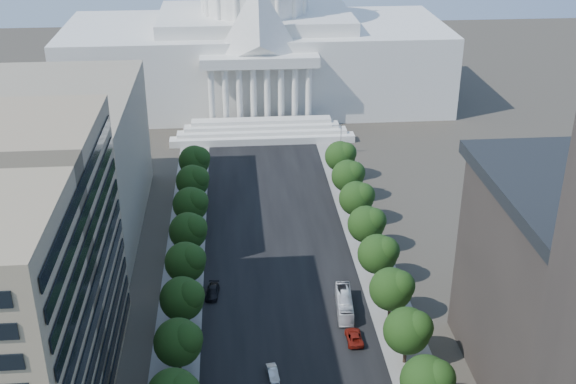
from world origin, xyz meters
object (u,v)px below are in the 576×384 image
object	(u,v)px
car_red	(354,337)
car_dark_b	(212,292)
car_silver	(273,373)
city_bus	(344,303)

from	to	relation	value
car_red	car_dark_b	distance (m)	28.65
car_red	car_silver	bearing A→B (deg)	29.31
car_silver	car_red	world-z (taller)	car_red
car_silver	car_red	bearing A→B (deg)	22.02
car_red	city_bus	bearing A→B (deg)	-88.16
car_red	city_bus	xyz separation A→B (m)	(-0.32, 8.87, 0.76)
car_silver	city_bus	distance (m)	21.94
car_red	car_dark_b	world-z (taller)	car_dark_b
car_silver	car_dark_b	bearing A→B (deg)	104.75
car_dark_b	car_silver	bearing A→B (deg)	-61.20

